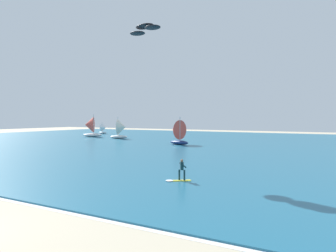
# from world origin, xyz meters

# --- Properties ---
(ocean) EXTENTS (160.00, 90.00, 0.10)m
(ocean) POSITION_xyz_m (0.00, 50.66, 0.05)
(ocean) COLOR #1E607F
(ocean) RESTS_ON ground
(shoreline_foam) EXTENTS (94.56, 1.33, 0.01)m
(shoreline_foam) POSITION_xyz_m (2.77, 5.94, 0.01)
(shoreline_foam) COLOR white
(shoreline_foam) RESTS_ON ground
(kitesurfer) EXTENTS (1.92, 1.60, 1.67)m
(kitesurfer) POSITION_xyz_m (3.23, 15.35, 0.70)
(kitesurfer) COLOR yellow
(kitesurfer) RESTS_ON ocean
(kite) EXTENTS (4.77, 3.16, 0.69)m
(kite) POSITION_xyz_m (-3.44, 20.56, 13.81)
(kite) COLOR black
(sailboat_far_left) EXTENTS (2.97, 2.52, 3.44)m
(sailboat_far_left) POSITION_xyz_m (-49.08, 66.59, 1.68)
(sailboat_far_left) COLOR silver
(sailboat_far_left) RESTS_ON ocean
(sailboat_far_right) EXTENTS (4.37, 3.91, 4.91)m
(sailboat_far_right) POSITION_xyz_m (-30.82, 51.68, 2.35)
(sailboat_far_right) COLOR silver
(sailboat_far_right) RESTS_ON ocean
(sailboat_center_horizon) EXTENTS (4.37, 3.83, 4.92)m
(sailboat_center_horizon) POSITION_xyz_m (-12.51, 44.24, 2.35)
(sailboat_center_horizon) COLOR navy
(sailboat_center_horizon) RESTS_ON ocean
(sailboat_near_shore) EXTENTS (5.02, 4.66, 5.58)m
(sailboat_near_shore) POSITION_xyz_m (-41.75, 53.13, 2.65)
(sailboat_near_shore) COLOR white
(sailboat_near_shore) RESTS_ON ocean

